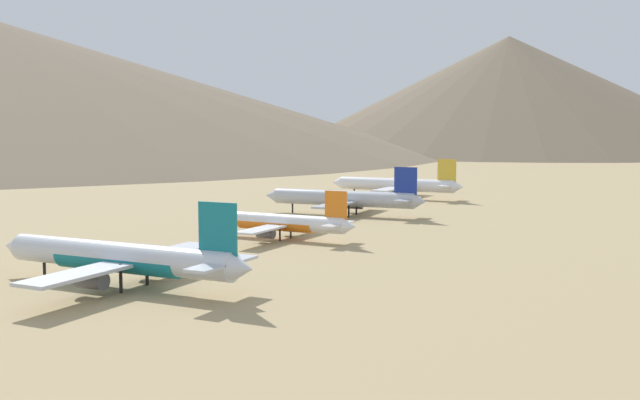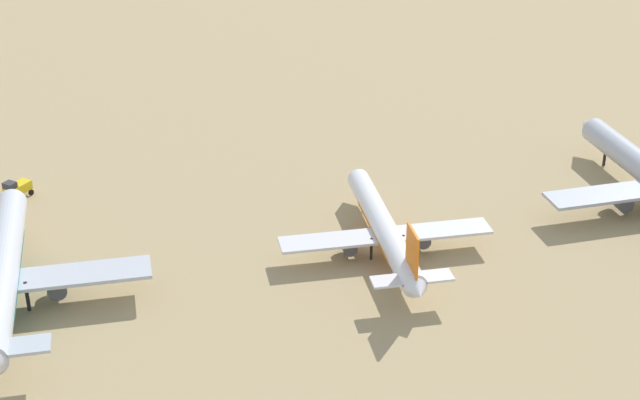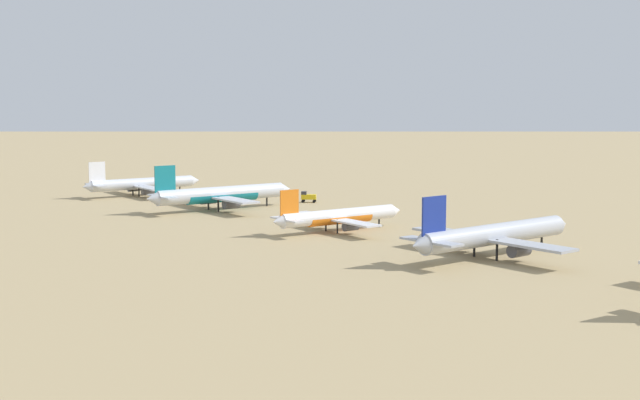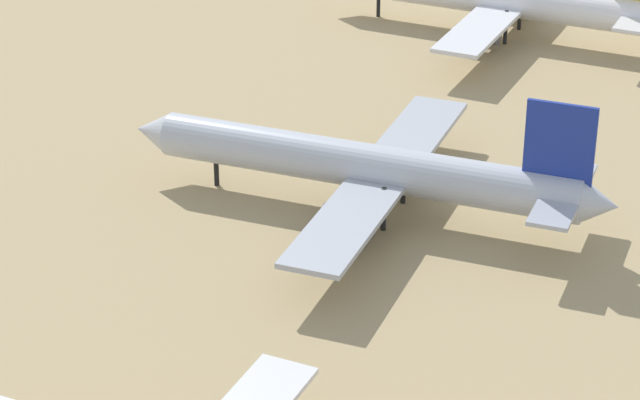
{
  "view_description": "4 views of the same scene",
  "coord_description": "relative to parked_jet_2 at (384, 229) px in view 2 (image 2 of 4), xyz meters",
  "views": [
    {
      "loc": [
        -68.26,
        164.18,
        27.13
      ],
      "look_at": [
        5.09,
        -54.0,
        4.52
      ],
      "focal_mm": 41.3,
      "sensor_mm": 36.0,
      "label": 1
    },
    {
      "loc": [
        -129.63,
        55.23,
        81.27
      ],
      "look_at": [
        11.26,
        5.11,
        4.39
      ],
      "focal_mm": 54.93,
      "sensor_mm": 36.0,
      "label": 2
    },
    {
      "loc": [
        -164.37,
        -165.81,
        35.59
      ],
      "look_at": [
        6.27,
        14.07,
        6.79
      ],
      "focal_mm": 47.95,
      "sensor_mm": 36.0,
      "label": 3
    },
    {
      "loc": [
        -33.44,
        68.81,
        65.28
      ],
      "look_at": [
        -1.14,
        -41.57,
        6.91
      ],
      "focal_mm": 74.7,
      "sensor_mm": 36.0,
      "label": 4
    }
  ],
  "objects": [
    {
      "name": "parked_jet_3",
      "position": [
        4.72,
        59.53,
        1.01
      ],
      "size": [
        53.76,
        43.87,
        15.51
      ],
      "color": "silver",
      "rests_on": "ground"
    },
    {
      "name": "ground_plane",
      "position": [
        1.6,
        1.45,
        -4.15
      ],
      "size": [
        1800.0,
        1800.0,
        0.0
      ],
      "primitive_type": "plane",
      "color": "tan"
    },
    {
      "name": "parked_jet_2",
      "position": [
        0.0,
        0.0,
        0.0
      ],
      "size": [
        43.16,
        35.26,
        12.46
      ],
      "color": "white",
      "rests_on": "ground"
    },
    {
      "name": "service_truck",
      "position": [
        39.88,
        55.42,
        -2.07
      ],
      "size": [
        5.35,
        5.53,
        3.9
      ],
      "color": "yellow",
      "rests_on": "ground"
    }
  ]
}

